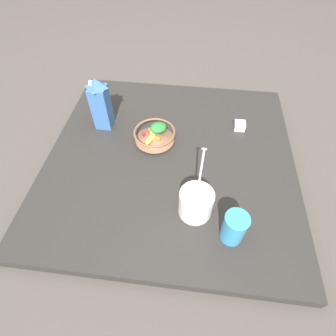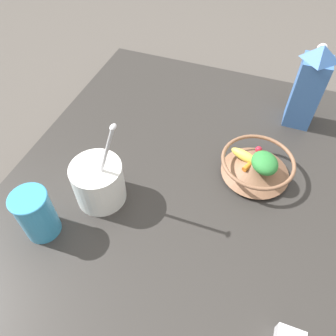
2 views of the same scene
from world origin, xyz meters
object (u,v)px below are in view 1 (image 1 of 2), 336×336
object	(u,v)px
milk_carton	(101,104)
yogurt_tub	(196,202)
drinking_cup	(234,227)
fruit_bowl	(155,135)
spice_jar	(240,126)

from	to	relation	value
milk_carton	yogurt_tub	world-z (taller)	yogurt_tub
yogurt_tub	drinking_cup	distance (m)	0.16
fruit_bowl	spice_jar	world-z (taller)	fruit_bowl
milk_carton	drinking_cup	bearing A→B (deg)	49.17
drinking_cup	milk_carton	bearing A→B (deg)	-130.83
drinking_cup	spice_jar	size ratio (longest dim) A/B	2.53
fruit_bowl	drinking_cup	distance (m)	0.56
spice_jar	milk_carton	bearing A→B (deg)	-85.29
milk_carton	drinking_cup	distance (m)	0.80
milk_carton	spice_jar	xyz separation A→B (m)	(-0.05, 0.66, -0.11)
fruit_bowl	spice_jar	size ratio (longest dim) A/B	3.72
fruit_bowl	milk_carton	bearing A→B (deg)	-107.07
milk_carton	yogurt_tub	size ratio (longest dim) A/B	0.93
spice_jar	fruit_bowl	bearing A→B (deg)	-71.22
yogurt_tub	drinking_cup	bearing A→B (deg)	57.26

